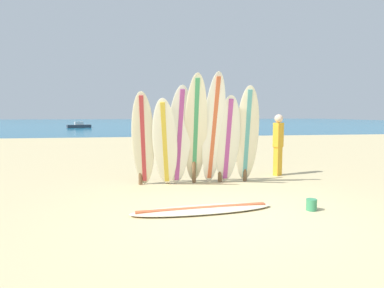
{
  "coord_description": "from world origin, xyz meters",
  "views": [
    {
      "loc": [
        -1.39,
        -4.89,
        1.61
      ],
      "look_at": [
        -0.16,
        2.77,
        0.89
      ],
      "focal_mm": 30.1,
      "sensor_mm": 36.0,
      "label": 1
    }
  ],
  "objects_px": {
    "surfboard_leaning_center_right": "(213,130)",
    "surfboard_leaning_left": "(165,144)",
    "surfboard_leaning_far_left": "(143,140)",
    "sand_bucket": "(311,205)",
    "small_boat_offshore": "(79,126)",
    "surfboard_lying_on_sand": "(203,209)",
    "surfboard_rack": "(194,154)",
    "surfboard_leaning_far_right": "(247,135)",
    "surfboard_leaning_right": "(228,140)",
    "surfboard_leaning_center": "(196,131)",
    "beachgoer_standing": "(278,142)",
    "surfboard_leaning_center_left": "(179,137)"
  },
  "relations": [
    {
      "from": "surfboard_leaning_left",
      "to": "surfboard_leaning_center",
      "type": "xyz_separation_m",
      "value": [
        0.69,
        0.07,
        0.25
      ]
    },
    {
      "from": "surfboard_leaning_center",
      "to": "surfboard_lying_on_sand",
      "type": "distance_m",
      "value": 2.25
    },
    {
      "from": "surfboard_leaning_far_left",
      "to": "surfboard_leaning_center_right",
      "type": "xyz_separation_m",
      "value": [
        1.56,
        -0.03,
        0.21
      ]
    },
    {
      "from": "surfboard_leaning_center_left",
      "to": "beachgoer_standing",
      "type": "relative_size",
      "value": 1.39
    },
    {
      "from": "surfboard_leaning_left",
      "to": "surfboard_leaning_right",
      "type": "height_order",
      "value": "surfboard_leaning_right"
    },
    {
      "from": "surfboard_leaning_left",
      "to": "small_boat_offshore",
      "type": "bearing_deg",
      "value": 103.3
    },
    {
      "from": "surfboard_leaning_far_right",
      "to": "surfboard_lying_on_sand",
      "type": "relative_size",
      "value": 0.92
    },
    {
      "from": "sand_bucket",
      "to": "surfboard_lying_on_sand",
      "type": "bearing_deg",
      "value": 172.75
    },
    {
      "from": "surfboard_rack",
      "to": "surfboard_leaning_right",
      "type": "xyz_separation_m",
      "value": [
        0.74,
        -0.26,
        0.34
      ]
    },
    {
      "from": "surfboard_leaning_far_left",
      "to": "sand_bucket",
      "type": "distance_m",
      "value": 3.64
    },
    {
      "from": "surfboard_rack",
      "to": "small_boat_offshore",
      "type": "relative_size",
      "value": 0.93
    },
    {
      "from": "surfboard_rack",
      "to": "surfboard_leaning_far_left",
      "type": "bearing_deg",
      "value": -165.91
    },
    {
      "from": "surfboard_leaning_center",
      "to": "surfboard_leaning_right",
      "type": "height_order",
      "value": "surfboard_leaning_center"
    },
    {
      "from": "surfboard_leaning_center_right",
      "to": "surfboard_leaning_center",
      "type": "bearing_deg",
      "value": -177.54
    },
    {
      "from": "surfboard_leaning_far_left",
      "to": "surfboard_leaning_left",
      "type": "bearing_deg",
      "value": -14.49
    },
    {
      "from": "surfboard_leaning_far_left",
      "to": "sand_bucket",
      "type": "xyz_separation_m",
      "value": [
        2.76,
        -2.17,
        -0.95
      ]
    },
    {
      "from": "surfboard_rack",
      "to": "sand_bucket",
      "type": "xyz_separation_m",
      "value": [
        1.59,
        -2.47,
        -0.58
      ]
    },
    {
      "from": "surfboard_leaning_left",
      "to": "beachgoer_standing",
      "type": "xyz_separation_m",
      "value": [
        3.03,
        0.97,
        -0.09
      ]
    },
    {
      "from": "surfboard_leaning_far_left",
      "to": "surfboard_leaning_center_right",
      "type": "distance_m",
      "value": 1.58
    },
    {
      "from": "surfboard_lying_on_sand",
      "to": "beachgoer_standing",
      "type": "height_order",
      "value": "beachgoer_standing"
    },
    {
      "from": "surfboard_rack",
      "to": "beachgoer_standing",
      "type": "distance_m",
      "value": 2.4
    },
    {
      "from": "surfboard_leaning_far_right",
      "to": "sand_bucket",
      "type": "height_order",
      "value": "surfboard_leaning_far_right"
    },
    {
      "from": "surfboard_leaning_center_right",
      "to": "small_boat_offshore",
      "type": "relative_size",
      "value": 0.9
    },
    {
      "from": "surfboard_leaning_right",
      "to": "beachgoer_standing",
      "type": "bearing_deg",
      "value": 26.97
    },
    {
      "from": "small_boat_offshore",
      "to": "surfboard_leaning_left",
      "type": "bearing_deg",
      "value": -76.7
    },
    {
      "from": "surfboard_leaning_center_left",
      "to": "surfboard_lying_on_sand",
      "type": "distance_m",
      "value": 2.22
    },
    {
      "from": "surfboard_rack",
      "to": "surfboard_leaning_left",
      "type": "bearing_deg",
      "value": -149.56
    },
    {
      "from": "beachgoer_standing",
      "to": "sand_bucket",
      "type": "xyz_separation_m",
      "value": [
        -0.74,
        -3.02,
        -0.79
      ]
    },
    {
      "from": "surfboard_rack",
      "to": "surfboard_leaning_far_right",
      "type": "bearing_deg",
      "value": -12.98
    },
    {
      "from": "surfboard_leaning_center",
      "to": "surfboard_lying_on_sand",
      "type": "height_order",
      "value": "surfboard_leaning_center"
    },
    {
      "from": "surfboard_leaning_left",
      "to": "surfboard_rack",
      "type": "bearing_deg",
      "value": 30.44
    },
    {
      "from": "surfboard_leaning_right",
      "to": "surfboard_leaning_center_right",
      "type": "bearing_deg",
      "value": -169.07
    },
    {
      "from": "surfboard_leaning_center_right",
      "to": "sand_bucket",
      "type": "bearing_deg",
      "value": -60.75
    },
    {
      "from": "beachgoer_standing",
      "to": "surfboard_leaning_left",
      "type": "bearing_deg",
      "value": -162.33
    },
    {
      "from": "surfboard_leaning_far_right",
      "to": "sand_bucket",
      "type": "relative_size",
      "value": 11.58
    },
    {
      "from": "surfboard_leaning_center_right",
      "to": "surfboard_leaning_right",
      "type": "relative_size",
      "value": 1.24
    },
    {
      "from": "surfboard_leaning_center_right",
      "to": "beachgoer_standing",
      "type": "height_order",
      "value": "surfboard_leaning_center_right"
    },
    {
      "from": "surfboard_leaning_far_left",
      "to": "small_boat_offshore",
      "type": "distance_m",
      "value": 32.88
    },
    {
      "from": "surfboard_leaning_right",
      "to": "sand_bucket",
      "type": "height_order",
      "value": "surfboard_leaning_right"
    },
    {
      "from": "surfboard_leaning_center",
      "to": "surfboard_leaning_center_left",
      "type": "bearing_deg",
      "value": 174.39
    },
    {
      "from": "surfboard_leaning_far_right",
      "to": "beachgoer_standing",
      "type": "distance_m",
      "value": 1.42
    },
    {
      "from": "surfboard_leaning_center_right",
      "to": "sand_bucket",
      "type": "xyz_separation_m",
      "value": [
        1.2,
        -2.14,
        -1.16
      ]
    },
    {
      "from": "surfboard_leaning_left",
      "to": "sand_bucket",
      "type": "xyz_separation_m",
      "value": [
        2.3,
        -2.05,
        -0.88
      ]
    },
    {
      "from": "surfboard_leaning_center",
      "to": "small_boat_offshore",
      "type": "relative_size",
      "value": 0.88
    },
    {
      "from": "surfboard_leaning_far_left",
      "to": "surfboard_leaning_far_right",
      "type": "xyz_separation_m",
      "value": [
        2.37,
        0.02,
        0.08
      ]
    },
    {
      "from": "surfboard_leaning_center",
      "to": "surfboard_leaning_left",
      "type": "bearing_deg",
      "value": -173.85
    },
    {
      "from": "small_boat_offshore",
      "to": "surfboard_leaning_center",
      "type": "bearing_deg",
      "value": -75.52
    },
    {
      "from": "surfboard_leaning_center_right",
      "to": "surfboard_lying_on_sand",
      "type": "height_order",
      "value": "surfboard_leaning_center_right"
    },
    {
      "from": "surfboard_leaning_center_right",
      "to": "surfboard_leaning_left",
      "type": "bearing_deg",
      "value": -175.23
    },
    {
      "from": "sand_bucket",
      "to": "beachgoer_standing",
      "type": "bearing_deg",
      "value": 76.31
    }
  ]
}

